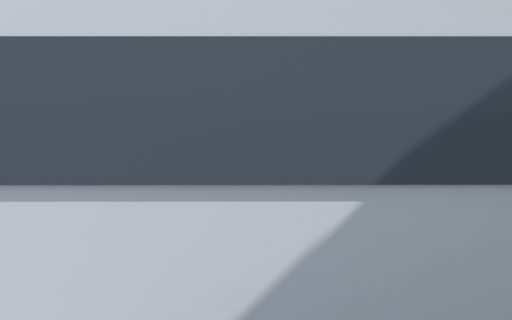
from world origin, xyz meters
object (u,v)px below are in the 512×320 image
at_px(traffic_cone, 394,188).
at_px(tour_bus, 193,185).
at_px(spectator_far_left, 348,187).
at_px(spectator_left, 255,187).
at_px(parked_motorcycle_silver, 409,252).
at_px(stunt_motorcycle, 275,141).
at_px(spectator_centre, 152,193).

bearing_deg(traffic_cone, tour_bus, 62.99).
bearing_deg(spectator_far_left, spectator_left, 2.54).
bearing_deg(parked_motorcycle_silver, spectator_left, -29.23).
bearing_deg(parked_motorcycle_silver, stunt_motorcycle, -76.91).
bearing_deg(parked_motorcycle_silver, tour_bus, 35.89).
bearing_deg(spectator_left, traffic_cone, -126.43).
relative_size(spectator_left, stunt_motorcycle, 0.97).
xyz_separation_m(spectator_far_left, spectator_left, (1.25, 0.06, 0.01)).
distance_m(spectator_far_left, stunt_motorcycle, 4.90).
xyz_separation_m(spectator_left, spectator_centre, (1.32, 0.33, -0.00)).
relative_size(parked_motorcycle_silver, traffic_cone, 3.25).
relative_size(tour_bus, spectator_left, 5.54).
height_order(tour_bus, spectator_left, tour_bus).
xyz_separation_m(spectator_left, parked_motorcycle_silver, (-1.82, 1.02, -0.58)).
xyz_separation_m(spectator_far_left, stunt_motorcycle, (0.80, -4.83, -0.01)).
bearing_deg(spectator_far_left, tour_bus, 57.01).
distance_m(tour_bus, spectator_far_left, 3.40).
bearing_deg(traffic_cone, spectator_centre, 44.67).
relative_size(spectator_far_left, traffic_cone, 2.81).
distance_m(spectator_far_left, parked_motorcycle_silver, 1.35).
height_order(spectator_left, stunt_motorcycle, stunt_motorcycle).
relative_size(spectator_far_left, stunt_motorcycle, 0.96).
distance_m(spectator_left, stunt_motorcycle, 4.91).
distance_m(parked_motorcycle_silver, traffic_cone, 4.73).
xyz_separation_m(stunt_motorcycle, traffic_cone, (-2.23, 1.26, -0.74)).
bearing_deg(spectator_left, parked_motorcycle_silver, 150.77).
xyz_separation_m(parked_motorcycle_silver, stunt_motorcycle, (1.37, -5.91, 0.56)).
distance_m(tour_bus, stunt_motorcycle, 7.73).
distance_m(spectator_centre, traffic_cone, 5.67).
bearing_deg(parked_motorcycle_silver, traffic_cone, -100.42).
height_order(spectator_far_left, traffic_cone, spectator_far_left).
height_order(spectator_left, parked_motorcycle_silver, spectator_left).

